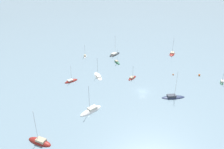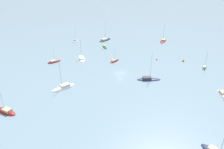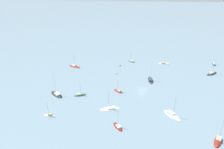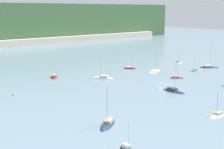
% 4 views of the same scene
% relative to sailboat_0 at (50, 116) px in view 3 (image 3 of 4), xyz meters
% --- Properties ---
extents(ground_plane, '(600.00, 600.00, 0.00)m').
position_rel_sailboat_0_xyz_m(ground_plane, '(-40.40, -24.42, -0.14)').
color(ground_plane, slate).
extents(sailboat_0, '(5.08, 1.90, 7.60)m').
position_rel_sailboat_0_xyz_m(sailboat_0, '(0.00, 0.00, 0.00)').
color(sailboat_0, white).
rests_on(sailboat_0, ground_plane).
extents(sailboat_1, '(9.22, 4.78, 9.48)m').
position_rel_sailboat_0_xyz_m(sailboat_1, '(-25.39, -6.77, -0.05)').
color(sailboat_1, white).
rests_on(sailboat_1, ground_plane).
extents(sailboat_2, '(5.48, 5.10, 6.69)m').
position_rel_sailboat_0_xyz_m(sailboat_2, '(-28.49, -22.07, -0.05)').
color(sailboat_2, maroon).
rests_on(sailboat_2, ground_plane).
extents(sailboat_3, '(7.67, 8.60, 11.04)m').
position_rel_sailboat_0_xyz_m(sailboat_3, '(-52.32, -3.80, -0.03)').
color(sailboat_3, white).
rests_on(sailboat_3, ground_plane).
extents(sailboat_4, '(8.45, 6.77, 10.10)m').
position_rel_sailboat_0_xyz_m(sailboat_4, '(-82.59, -45.47, -0.00)').
color(sailboat_4, '#232D4C').
rests_on(sailboat_4, ground_plane).
extents(sailboat_5, '(5.80, 7.91, 11.52)m').
position_rel_sailboat_0_xyz_m(sailboat_5, '(-66.34, 10.55, -0.02)').
color(sailboat_5, maroon).
rests_on(sailboat_5, ground_plane).
extents(sailboat_6, '(5.14, 6.26, 8.15)m').
position_rel_sailboat_0_xyz_m(sailboat_6, '(-29.43, 5.09, -0.06)').
color(sailboat_6, maroon).
rests_on(sailboat_6, ground_plane).
extents(sailboat_7, '(5.21, 3.83, 7.61)m').
position_rel_sailboat_0_xyz_m(sailboat_7, '(-35.48, -60.18, 0.02)').
color(sailboat_7, '#2D6647').
rests_on(sailboat_7, ground_plane).
extents(sailboat_8, '(6.66, 2.26, 7.12)m').
position_rel_sailboat_0_xyz_m(sailboat_8, '(-56.52, -58.50, -0.03)').
color(sailboat_8, white).
rests_on(sailboat_8, ground_plane).
extents(sailboat_9, '(8.63, 8.06, 11.76)m').
position_rel_sailboat_0_xyz_m(sailboat_9, '(1.87, -16.74, -0.00)').
color(sailboat_9, black).
rests_on(sailboat_9, ground_plane).
extents(sailboat_10, '(6.39, 3.34, 8.47)m').
position_rel_sailboat_0_xyz_m(sailboat_10, '(-9.81, -17.01, -0.06)').
color(sailboat_10, '#2D6647').
rests_on(sailboat_10, ground_plane).
extents(sailboat_11, '(2.86, 9.06, 11.47)m').
position_rel_sailboat_0_xyz_m(sailboat_11, '(-45.88, -34.98, 0.02)').
color(sailboat_11, '#232D4C').
rests_on(sailboat_11, ground_plane).
extents(sailboat_12, '(8.57, 6.03, 10.80)m').
position_rel_sailboat_0_xyz_m(sailboat_12, '(0.38, -50.05, -0.03)').
color(sailboat_12, maroon).
rests_on(sailboat_12, ground_plane).
extents(sailboat_13, '(1.70, 4.59, 6.98)m').
position_rel_sailboat_0_xyz_m(sailboat_13, '(-88.33, -58.94, -0.01)').
color(sailboat_13, '#232D4C').
rests_on(sailboat_13, ground_plane).
extents(mooring_buoy_1, '(0.61, 0.61, 0.61)m').
position_rel_sailboat_0_xyz_m(mooring_buoy_1, '(-26.57, -41.58, 0.16)').
color(mooring_buoy_1, orange).
rests_on(mooring_buoy_1, ground_plane).
extents(mooring_buoy_2, '(0.85, 0.85, 0.85)m').
position_rel_sailboat_0_xyz_m(mooring_buoy_2, '(-28.33, -53.29, 0.29)').
color(mooring_buoy_2, orange).
rests_on(mooring_buoy_2, ground_plane).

